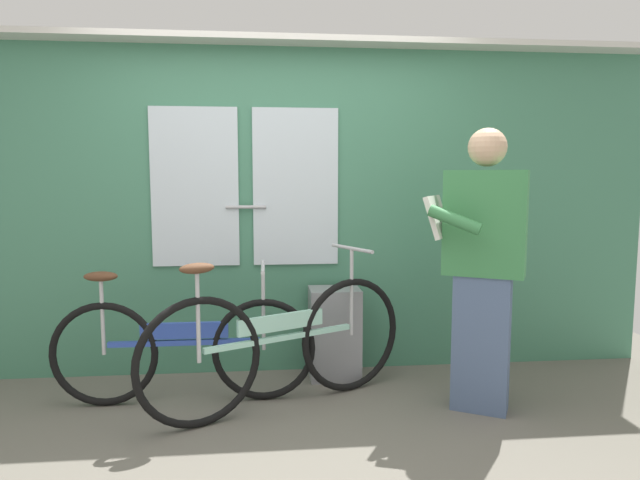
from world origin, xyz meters
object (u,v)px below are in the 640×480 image
Objects in this scene: passenger_reading_newspaper at (482,264)px; trash_bin_by_wall at (335,333)px; bicycle_leaning_behind at (183,348)px; bicycle_near_door at (280,344)px.

trash_bin_by_wall is at bearing -9.23° from passenger_reading_newspaper.
trash_bin_by_wall is (0.99, 0.36, -0.03)m from bicycle_leaning_behind.
passenger_reading_newspaper reaches higher than bicycle_leaning_behind.
bicycle_near_door is 0.61m from bicycle_leaning_behind.
bicycle_near_door is 1.00× the size of bicycle_leaning_behind.
bicycle_near_door is 0.63m from trash_bin_by_wall.
bicycle_near_door reaches higher than bicycle_leaning_behind.
bicycle_near_door reaches higher than trash_bin_by_wall.
passenger_reading_newspaper is at bearing -8.69° from bicycle_leaning_behind.
passenger_reading_newspaper reaches higher than trash_bin_by_wall.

